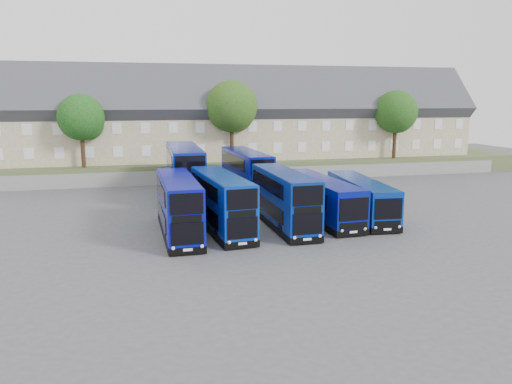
{
  "coord_description": "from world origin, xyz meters",
  "views": [
    {
      "loc": [
        -8.5,
        -30.01,
        9.16
      ],
      "look_at": [
        0.15,
        6.04,
        2.2
      ],
      "focal_mm": 35.0,
      "sensor_mm": 36.0,
      "label": 1
    }
  ],
  "objects_px": {
    "dd_front_left": "(178,207)",
    "tree_mid": "(233,109)",
    "tree_west": "(83,119)",
    "dd_front_mid": "(221,204)",
    "coach_east_a": "(320,199)",
    "tree_far": "(411,109)",
    "tree_east": "(397,114)"
  },
  "relations": [
    {
      "from": "tree_mid",
      "to": "tree_west",
      "type": "bearing_deg",
      "value": -178.21
    },
    {
      "from": "dd_front_mid",
      "to": "coach_east_a",
      "type": "distance_m",
      "value": 8.15
    },
    {
      "from": "tree_mid",
      "to": "tree_east",
      "type": "relative_size",
      "value": 1.12
    },
    {
      "from": "coach_east_a",
      "to": "tree_west",
      "type": "height_order",
      "value": "tree_west"
    },
    {
      "from": "dd_front_left",
      "to": "tree_mid",
      "type": "relative_size",
      "value": 1.08
    },
    {
      "from": "dd_front_mid",
      "to": "tree_west",
      "type": "height_order",
      "value": "tree_west"
    },
    {
      "from": "tree_east",
      "to": "tree_mid",
      "type": "bearing_deg",
      "value": 178.57
    },
    {
      "from": "coach_east_a",
      "to": "tree_east",
      "type": "distance_m",
      "value": 26.67
    },
    {
      "from": "dd_front_left",
      "to": "dd_front_mid",
      "type": "bearing_deg",
      "value": 8.25
    },
    {
      "from": "coach_east_a",
      "to": "tree_west",
      "type": "relative_size",
      "value": 1.51
    },
    {
      "from": "tree_west",
      "to": "tree_east",
      "type": "xyz_separation_m",
      "value": [
        36.0,
        0.0,
        0.34
      ]
    },
    {
      "from": "tree_mid",
      "to": "tree_east",
      "type": "distance_m",
      "value": 20.02
    },
    {
      "from": "dd_front_left",
      "to": "coach_east_a",
      "type": "bearing_deg",
      "value": 10.39
    },
    {
      "from": "dd_front_left",
      "to": "dd_front_mid",
      "type": "relative_size",
      "value": 0.99
    },
    {
      "from": "tree_mid",
      "to": "tree_far",
      "type": "xyz_separation_m",
      "value": [
        26.0,
        6.5,
        -0.34
      ]
    },
    {
      "from": "dd_front_left",
      "to": "tree_mid",
      "type": "distance_m",
      "value": 24.54
    },
    {
      "from": "coach_east_a",
      "to": "tree_east",
      "type": "relative_size",
      "value": 1.42
    },
    {
      "from": "dd_front_left",
      "to": "tree_far",
      "type": "distance_m",
      "value": 45.02
    },
    {
      "from": "tree_mid",
      "to": "tree_far",
      "type": "distance_m",
      "value": 26.8
    },
    {
      "from": "dd_front_mid",
      "to": "tree_far",
      "type": "xyz_separation_m",
      "value": [
        31.04,
        28.35,
        5.8
      ]
    },
    {
      "from": "dd_front_mid",
      "to": "tree_mid",
      "type": "xyz_separation_m",
      "value": [
        5.04,
        21.85,
        6.14
      ]
    },
    {
      "from": "tree_mid",
      "to": "tree_far",
      "type": "height_order",
      "value": "tree_mid"
    },
    {
      "from": "dd_front_left",
      "to": "tree_west",
      "type": "bearing_deg",
      "value": 108.94
    },
    {
      "from": "dd_front_left",
      "to": "dd_front_mid",
      "type": "xyz_separation_m",
      "value": [
        3.03,
        0.49,
        0.01
      ]
    },
    {
      "from": "coach_east_a",
      "to": "tree_west",
      "type": "bearing_deg",
      "value": 131.28
    },
    {
      "from": "dd_front_mid",
      "to": "tree_far",
      "type": "bearing_deg",
      "value": 36.99
    },
    {
      "from": "dd_front_mid",
      "to": "coach_east_a",
      "type": "bearing_deg",
      "value": 6.79
    },
    {
      "from": "dd_front_left",
      "to": "tree_east",
      "type": "xyz_separation_m",
      "value": [
        28.07,
        21.85,
        5.47
      ]
    },
    {
      "from": "coach_east_a",
      "to": "tree_east",
      "type": "xyz_separation_m",
      "value": [
        17.08,
        19.63,
        5.85
      ]
    },
    {
      "from": "tree_west",
      "to": "tree_far",
      "type": "height_order",
      "value": "tree_far"
    },
    {
      "from": "dd_front_left",
      "to": "tree_far",
      "type": "relative_size",
      "value": 1.14
    },
    {
      "from": "tree_mid",
      "to": "dd_front_mid",
      "type": "bearing_deg",
      "value": -102.99
    }
  ]
}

